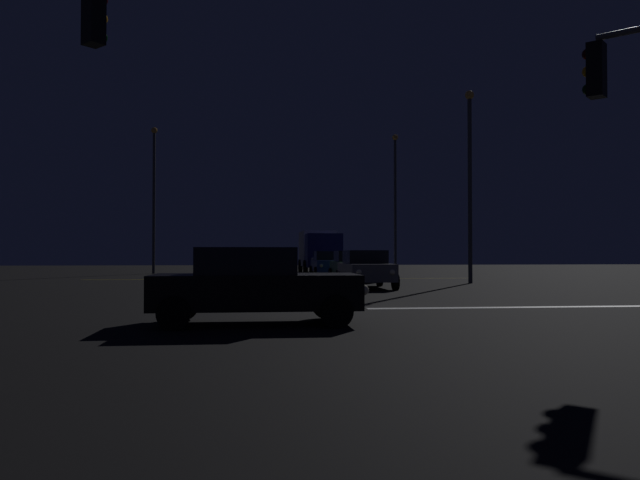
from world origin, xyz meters
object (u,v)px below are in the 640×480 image
sedan_gray (366,269)px  sedan_blue (328,264)px  sedan_green (352,266)px  streetlamp_right_near (470,172)px  sedan_black_crossing (254,285)px  box_truck (319,250)px  streetlamp_left_far (154,190)px  streetlamp_right_far (395,194)px

sedan_gray → sedan_blue: size_ratio=1.00×
sedan_green → sedan_blue: same height
sedan_green → streetlamp_right_near: size_ratio=0.46×
sedan_gray → sedan_black_crossing: same height
box_truck → streetlamp_right_near: bearing=-71.5°
box_truck → sedan_black_crossing: box_truck is taller
box_truck → streetlamp_left_far: size_ratio=0.80×
streetlamp_right_far → streetlamp_left_far: size_ratio=0.99×
sedan_gray → sedan_blue: (-0.03, 12.85, 0.00)m
sedan_blue → streetlamp_left_far: 14.30m
sedan_blue → box_truck: (0.19, 7.37, 0.91)m
streetlamp_right_near → streetlamp_right_far: bearing=90.0°
sedan_gray → box_truck: (0.17, 20.22, 0.91)m
sedan_gray → streetlamp_right_far: streetlamp_right_far is taller
sedan_gray → streetlamp_right_near: (5.75, 3.51, 4.56)m
streetlamp_right_far → sedan_green: bearing=-111.9°
streetlamp_right_near → sedan_blue: bearing=121.8°
sedan_blue → sedan_gray: bearing=-89.9°
streetlamp_left_far → streetlamp_right_near: (17.37, -16.00, -0.53)m
box_truck → streetlamp_right_far: streetlamp_right_far is taller
sedan_gray → box_truck: box_truck is taller
sedan_gray → sedan_blue: 12.85m
sedan_blue → streetlamp_right_near: size_ratio=0.46×
box_truck → sedan_black_crossing: size_ratio=1.91×
sedan_gray → streetlamp_right_near: streetlamp_right_near is taller
sedan_green → sedan_blue: (-0.44, 6.65, 0.00)m
box_truck → streetlamp_right_far: bearing=-7.2°
sedan_gray → streetlamp_right_far: (5.75, 19.51, 5.01)m
streetlamp_right_near → sedan_green: bearing=153.3°
sedan_gray → streetlamp_right_far: 20.95m
sedan_black_crossing → streetlamp_right_near: size_ratio=0.46×
sedan_blue → streetlamp_right_near: bearing=-58.2°
streetlamp_left_far → sedan_black_crossing: bearing=-77.9°
sedan_black_crossing → sedan_gray: bearing=70.1°
sedan_green → box_truck: size_ratio=0.52×
streetlamp_left_far → streetlamp_right_near: size_ratio=1.11×
sedan_green → streetlamp_right_far: bearing=68.1°
sedan_black_crossing → streetlamp_right_near: (10.41, 16.42, 4.56)m
streetlamp_left_far → streetlamp_right_far: bearing=-0.0°
sedan_blue → sedan_black_crossing: bearing=-100.2°
sedan_black_crossing → streetlamp_right_far: (10.41, 32.42, 5.01)m
sedan_blue → sedan_black_crossing: same height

